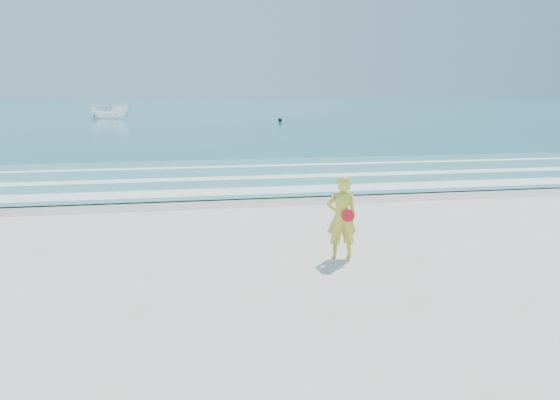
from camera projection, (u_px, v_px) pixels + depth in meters
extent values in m
plane|color=silver|center=(314.00, 304.00, 9.35)|extent=(400.00, 400.00, 0.00)
cube|color=#B2A893|center=(249.00, 200.00, 18.02)|extent=(400.00, 2.40, 0.00)
cube|color=#19727F|center=(191.00, 106.00, 110.55)|extent=(400.00, 190.00, 0.04)
cube|color=#59B7AD|center=(235.00, 175.00, 22.83)|extent=(400.00, 10.00, 0.01)
cube|color=white|center=(245.00, 191.00, 19.26)|extent=(400.00, 1.40, 0.01)
cube|color=white|center=(237.00, 178.00, 22.06)|extent=(400.00, 0.90, 0.01)
cube|color=white|center=(229.00, 167.00, 25.24)|extent=(400.00, 0.60, 0.01)
imported|color=white|center=(111.00, 111.00, 64.04)|extent=(5.22, 2.75, 1.92)
sphere|color=black|center=(280.00, 120.00, 58.00)|extent=(0.45, 0.45, 0.45)
imported|color=yellow|center=(342.00, 217.00, 11.71)|extent=(0.68, 0.47, 1.81)
cylinder|color=red|center=(348.00, 215.00, 11.53)|extent=(0.27, 0.08, 0.27)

